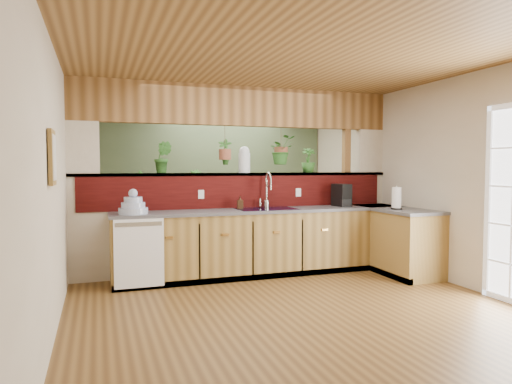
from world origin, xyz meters
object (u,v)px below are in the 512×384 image
object	(u,v)px
dish_stack	(133,206)
soap_dispenser	(240,202)
faucet	(267,189)
paper_towel	(397,199)
glass_jar	(244,160)
coffee_maker	(342,196)
shelving_console	(165,222)

from	to	relation	value
dish_stack	soap_dispenser	bearing A→B (deg)	9.60
faucet	paper_towel	world-z (taller)	faucet
paper_towel	glass_jar	world-z (taller)	glass_jar
coffee_maker	paper_towel	distance (m)	0.81
glass_jar	shelving_console	size ratio (longest dim) A/B	0.27
dish_stack	soap_dispenser	size ratio (longest dim) A/B	2.01
soap_dispenser	paper_towel	distance (m)	2.12
dish_stack	coffee_maker	size ratio (longest dim) A/B	1.09
coffee_maker	paper_towel	size ratio (longest dim) A/B	1.01
coffee_maker	soap_dispenser	bearing A→B (deg)	169.86
dish_stack	coffee_maker	distance (m)	2.96
soap_dispenser	shelving_console	world-z (taller)	soap_dispenser
glass_jar	dish_stack	bearing A→B (deg)	-162.75
soap_dispenser	shelving_console	bearing A→B (deg)	108.82
dish_stack	paper_towel	bearing A→B (deg)	-8.83
faucet	soap_dispenser	xyz separation A→B (m)	(-0.41, -0.02, -0.18)
coffee_maker	glass_jar	distance (m)	1.52
faucet	glass_jar	bearing A→B (deg)	140.22
faucet	glass_jar	distance (m)	0.54
faucet	soap_dispenser	distance (m)	0.45
dish_stack	shelving_console	world-z (taller)	dish_stack
paper_towel	shelving_console	xyz separation A→B (m)	(-2.71, 2.92, -0.55)
soap_dispenser	paper_towel	xyz separation A→B (m)	(1.97, -0.77, 0.06)
faucet	shelving_console	distance (m)	2.50
glass_jar	faucet	bearing A→B (deg)	-39.78
paper_towel	dish_stack	bearing A→B (deg)	171.17
dish_stack	shelving_console	size ratio (longest dim) A/B	0.25
dish_stack	glass_jar	bearing A→B (deg)	17.25
faucet	dish_stack	bearing A→B (deg)	-171.77
shelving_console	paper_towel	bearing A→B (deg)	-67.84
soap_dispenser	coffee_maker	distance (m)	1.53
dish_stack	shelving_console	xyz separation A→B (m)	(0.70, 2.39, -0.50)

